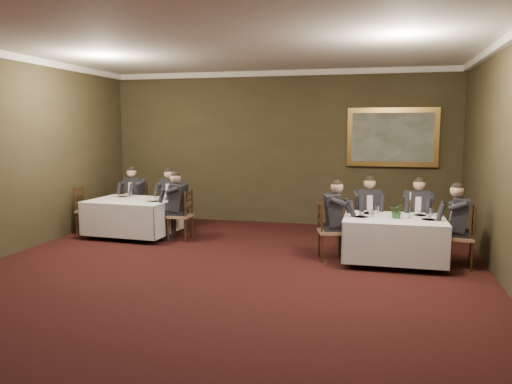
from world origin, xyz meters
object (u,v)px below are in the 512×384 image
at_px(chair_main_endleft, 330,243).
at_px(diner_sec_backleft, 135,205).
at_px(chair_main_endright, 460,250).
at_px(chair_sec_backleft, 136,215).
at_px(chair_main_backright, 417,237).
at_px(diner_main_endleft, 331,230).
at_px(candlestick, 410,208).
at_px(diner_main_endright, 460,236).
at_px(chair_sec_endleft, 88,220).
at_px(diner_main_backleft, 368,222).
at_px(diner_main_backright, 418,225).
at_px(table_second, 133,215).
at_px(diner_sec_backright, 172,207).
at_px(painting, 392,137).
at_px(centerpiece, 397,210).
at_px(table_main, 394,237).
at_px(chair_sec_endright, 181,226).
at_px(chair_main_backleft, 367,234).
at_px(chair_sec_backright, 172,217).
at_px(diner_sec_endright, 180,215).

bearing_deg(chair_main_endleft, diner_sec_backleft, -125.65).
height_order(chair_main_endright, chair_sec_backleft, same).
xyz_separation_m(chair_main_backright, diner_main_endleft, (-1.46, -0.84, 0.23)).
bearing_deg(candlestick, diner_main_endleft, -178.40).
relative_size(diner_main_endright, chair_sec_endleft, 1.35).
distance_m(diner_main_backleft, diner_main_backright, 0.87).
xyz_separation_m(chair_main_backright, candlestick, (-0.20, -0.80, 0.64)).
height_order(table_second, chair_sec_backleft, chair_sec_backleft).
bearing_deg(chair_sec_backleft, diner_sec_backright, -169.01).
relative_size(diner_sec_backright, painting, 0.70).
distance_m(diner_main_backleft, diner_main_endleft, 1.01).
xyz_separation_m(chair_sec_backleft, diner_sec_backleft, (-0.00, -0.01, 0.23)).
xyz_separation_m(diner_main_endleft, centerpiece, (1.06, -0.06, 0.39)).
distance_m(chair_sec_endleft, centerpiece, 6.34).
distance_m(chair_main_endleft, chair_sec_endleft, 5.25).
relative_size(table_main, candlestick, 3.75).
height_order(chair_main_backright, chair_sec_endleft, same).
xyz_separation_m(chair_main_endright, chair_sec_endright, (-5.09, 0.78, 0.00)).
distance_m(chair_main_backleft, centerpiece, 1.18).
relative_size(chair_main_endleft, candlestick, 2.29).
xyz_separation_m(chair_main_endleft, chair_sec_endleft, (-5.17, 0.90, 0.00)).
xyz_separation_m(chair_main_endleft, diner_sec_backright, (-3.60, 1.67, 0.23)).
distance_m(chair_sec_backright, diner_sec_endright, 1.08).
height_order(chair_main_endright, diner_sec_backleft, diner_sec_backleft).
bearing_deg(diner_main_endleft, diner_sec_backright, -129.51).
bearing_deg(chair_sec_endright, chair_main_backleft, -90.80).
relative_size(table_second, diner_main_endright, 1.32).
bearing_deg(centerpiece, table_second, 170.17).
bearing_deg(chair_main_backleft, chair_main_backright, 168.04).
height_order(diner_main_backleft, diner_sec_endright, same).
xyz_separation_m(diner_sec_endright, centerpiece, (4.11, -0.83, 0.39)).
bearing_deg(chair_main_backright, painting, -70.40).
bearing_deg(diner_main_backright, diner_main_endleft, 37.60).
relative_size(diner_main_backleft, candlestick, 3.09).
relative_size(table_main, chair_main_backright, 1.63).
height_order(centerpiece, candlestick, candlestick).
distance_m(diner_main_endleft, diner_sec_backleft, 4.83).
distance_m(diner_sec_endright, painting, 4.86).
bearing_deg(chair_sec_backleft, chair_main_endleft, 174.01).
relative_size(chair_sec_backright, chair_sec_endleft, 1.00).
relative_size(table_main, chair_sec_backright, 1.63).
distance_m(diner_sec_backleft, chair_sec_endleft, 1.08).
bearing_deg(diner_sec_backright, table_main, 174.34).
bearing_deg(chair_main_backright, diner_main_backright, 90.00).
relative_size(chair_sec_backleft, chair_sec_endright, 1.00).
distance_m(chair_main_backright, diner_main_endleft, 1.69).
distance_m(chair_main_endright, chair_sec_backright, 5.90).
bearing_deg(diner_main_backleft, diner_sec_backright, -23.40).
distance_m(chair_sec_endright, diner_sec_endright, 0.23).
distance_m(diner_sec_backleft, diner_sec_endright, 1.74).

